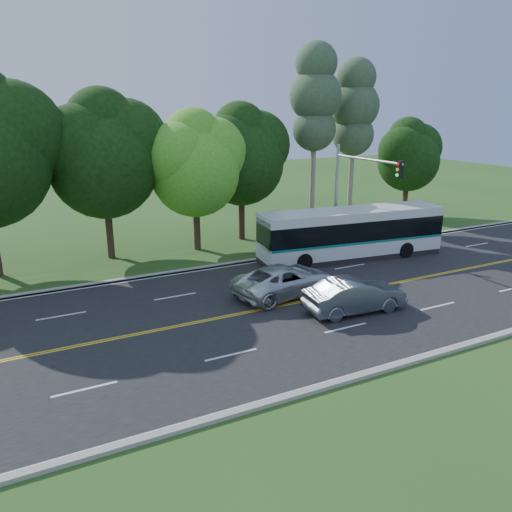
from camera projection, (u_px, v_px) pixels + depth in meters
name	position (u px, v px, depth m)	size (l,w,h in m)	color
ground	(312.00, 300.00, 25.07)	(120.00, 120.00, 0.00)	#28521B
road	(312.00, 300.00, 25.07)	(60.00, 14.00, 0.02)	black
curb_north	(249.00, 261.00, 31.17)	(60.00, 0.30, 0.15)	#9A958B
curb_south	(414.00, 360.00, 18.94)	(60.00, 0.30, 0.15)	#9A958B
grass_verge	(237.00, 254.00, 32.75)	(60.00, 4.00, 0.10)	#28521B
lane_markings	(310.00, 300.00, 25.03)	(57.60, 13.82, 0.00)	gold
tree_row	(140.00, 150.00, 31.28)	(44.70, 9.10, 13.84)	black
bougainvillea_hedge	(335.00, 234.00, 34.93)	(9.50, 2.25, 1.50)	#A80E23
traffic_signal	(355.00, 184.00, 31.15)	(0.42, 6.10, 7.00)	#999DA2
transit_bus	(351.00, 234.00, 31.57)	(12.18, 3.96, 3.13)	silver
sedan	(355.00, 295.00, 23.40)	(1.71, 4.89, 1.61)	slate
suv	(285.00, 280.00, 25.54)	(2.58, 5.59, 1.55)	silver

